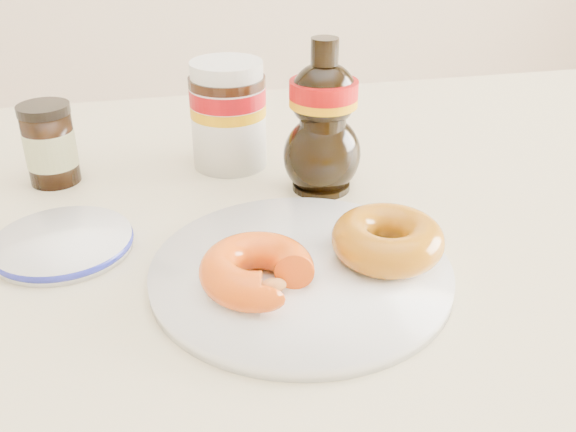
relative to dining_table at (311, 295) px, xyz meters
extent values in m
cube|color=beige|center=(0.00, 0.00, 0.06)|extent=(1.40, 0.90, 0.04)
cylinder|color=#C6B28C|center=(0.62, 0.37, -0.31)|extent=(0.06, 0.06, 0.71)
cylinder|color=white|center=(-0.03, -0.09, 0.09)|extent=(0.26, 0.26, 0.01)
torus|color=white|center=(-0.03, -0.09, 0.09)|extent=(0.26, 0.26, 0.01)
torus|color=#CA540B|center=(-0.08, -0.11, 0.11)|extent=(0.11, 0.11, 0.03)
torus|color=#996309|center=(0.04, -0.09, 0.11)|extent=(0.12, 0.12, 0.03)
cylinder|color=white|center=(-0.06, 0.17, 0.14)|extent=(0.09, 0.09, 0.10)
cylinder|color=maroon|center=(-0.06, 0.17, 0.17)|extent=(0.09, 0.09, 0.02)
cylinder|color=#D89905|center=(-0.06, 0.17, 0.15)|extent=(0.09, 0.09, 0.01)
cylinder|color=black|center=(-0.06, 0.17, 0.18)|extent=(0.09, 0.09, 0.01)
cylinder|color=white|center=(-0.06, 0.17, 0.20)|extent=(0.08, 0.08, 0.02)
cylinder|color=black|center=(-0.26, 0.17, 0.12)|extent=(0.05, 0.05, 0.08)
cylinder|color=beige|center=(-0.26, 0.17, 0.12)|extent=(0.06, 0.06, 0.04)
cylinder|color=black|center=(-0.26, 0.17, 0.17)|extent=(0.06, 0.06, 0.01)
cylinder|color=white|center=(-0.24, 0.01, 0.09)|extent=(0.13, 0.13, 0.01)
torus|color=navy|center=(-0.24, 0.01, 0.09)|extent=(0.13, 0.13, 0.01)
camera|label=1|loc=(-0.15, -0.54, 0.40)|focal=40.00mm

